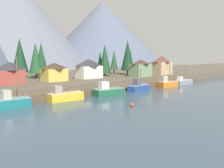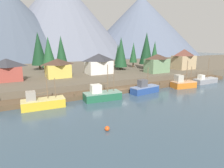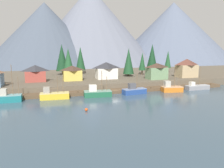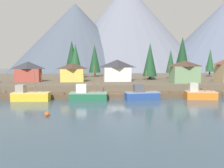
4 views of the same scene
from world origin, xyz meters
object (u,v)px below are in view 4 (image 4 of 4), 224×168
(conifer_mid_right, at_px, (95,58))
(conifer_back_right, at_px, (182,56))
(channel_buoy, at_px, (47,114))
(conifer_near_left, at_px, (210,60))
(house_white, at_px, (117,70))
(house_yellow, at_px, (73,72))
(fishing_boat_blue, at_px, (142,95))
(fishing_boat_orange, at_px, (199,94))
(house_red, at_px, (28,71))
(conifer_near_right, at_px, (150,60))
(fishing_boat_yellow, at_px, (30,96))
(conifer_mid_left, at_px, (72,57))
(conifer_centre, at_px, (75,59))
(conifer_back_left, at_px, (151,63))
(fishing_boat_green, at_px, (88,95))
(conifer_far_left, at_px, (171,61))
(house_green, at_px, (185,71))

(conifer_mid_right, relative_size, conifer_back_right, 0.92)
(channel_buoy, bearing_deg, conifer_near_left, 44.21)
(house_white, height_order, house_yellow, house_white)
(fishing_boat_blue, relative_size, fishing_boat_orange, 1.03)
(house_red, xyz_separation_m, conifer_near_right, (36.69, 5.18, 3.36))
(fishing_boat_yellow, xyz_separation_m, channel_buoy, (6.42, -14.35, -0.79))
(conifer_near_left, bearing_deg, conifer_mid_left, 177.20)
(conifer_centre, bearing_deg, conifer_near_left, 6.34)
(house_white, xyz_separation_m, conifer_centre, (-13.10, 11.20, 3.41))
(conifer_back_right, bearing_deg, fishing_boat_blue, -128.78)
(house_red, height_order, conifer_near_right, conifer_near_right)
(fishing_boat_blue, relative_size, conifer_near_right, 0.66)
(conifer_mid_left, distance_m, conifer_mid_right, 8.58)
(fishing_boat_yellow, distance_m, conifer_back_left, 44.01)
(house_yellow, xyz_separation_m, conifer_back_left, (25.66, 10.20, 2.65))
(fishing_boat_green, xyz_separation_m, conifer_mid_right, (1.71, 39.79, 8.32))
(house_red, relative_size, conifer_back_left, 0.77)
(conifer_mid_right, bearing_deg, fishing_boat_yellow, -109.47)
(house_white, height_order, conifer_far_left, conifer_far_left)
(conifer_mid_right, height_order, channel_buoy, conifer_mid_right)
(house_red, distance_m, conifer_back_right, 46.69)
(fishing_boat_blue, xyz_separation_m, conifer_mid_right, (-10.08, 39.56, 8.33))
(house_white, relative_size, conifer_back_left, 0.88)
(conifer_near_left, xyz_separation_m, conifer_far_left, (-18.17, -8.34, -0.36))
(fishing_boat_blue, relative_size, conifer_mid_right, 0.62)
(house_yellow, bearing_deg, house_white, 3.27)
(house_red, bearing_deg, house_green, -8.43)
(conifer_near_right, bearing_deg, conifer_centre, 164.87)
(conifer_mid_left, height_order, conifer_back_left, conifer_mid_left)
(fishing_boat_blue, relative_size, channel_buoy, 10.96)
(fishing_boat_orange, bearing_deg, channel_buoy, -147.04)
(fishing_boat_yellow, distance_m, conifer_mid_left, 39.52)
(house_green, xyz_separation_m, house_yellow, (-30.90, 6.21, -0.36))
(house_green, xyz_separation_m, conifer_mid_right, (-24.42, 27.51, 3.85))
(conifer_mid_right, distance_m, conifer_back_left, 22.21)
(conifer_mid_right, height_order, conifer_far_left, conifer_mid_right)
(fishing_boat_yellow, height_order, house_red, house_red)
(conifer_near_left, relative_size, conifer_mid_left, 0.78)
(conifer_mid_right, bearing_deg, conifer_far_left, -25.25)
(conifer_near_right, distance_m, conifer_back_left, 5.12)
(house_green, distance_m, conifer_back_left, 17.38)
(fishing_boat_green, distance_m, house_red, 25.92)
(fishing_boat_orange, bearing_deg, house_yellow, 156.39)
(fishing_boat_yellow, distance_m, house_yellow, 19.92)
(fishing_boat_green, relative_size, house_green, 1.09)
(fishing_boat_yellow, bearing_deg, conifer_back_left, 43.86)
(fishing_boat_yellow, distance_m, conifer_mid_right, 42.53)
(conifer_mid_left, distance_m, conifer_back_right, 39.56)
(house_white, xyz_separation_m, conifer_far_left, (19.09, 8.45, 2.60))
(fishing_boat_green, distance_m, house_green, 29.21)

